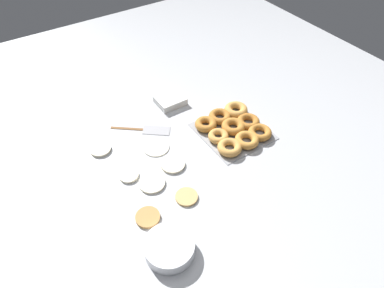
# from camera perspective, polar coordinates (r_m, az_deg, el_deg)

# --- Properties ---
(ground_plane) EXTENTS (3.00, 3.00, 0.00)m
(ground_plane) POSITION_cam_1_polar(r_m,az_deg,el_deg) (1.52, -3.45, -2.56)
(ground_plane) COLOR #B2B5BA
(pancake_0) EXTENTS (0.09, 0.09, 0.01)m
(pancake_0) POSITION_cam_1_polar(r_m,az_deg,el_deg) (1.38, -0.92, -8.79)
(pancake_0) COLOR tan
(pancake_0) RESTS_ON ground_plane
(pancake_1) EXTENTS (0.10, 0.10, 0.01)m
(pancake_1) POSITION_cam_1_polar(r_m,az_deg,el_deg) (1.60, -15.01, -0.82)
(pancake_1) COLOR beige
(pancake_1) RESTS_ON ground_plane
(pancake_2) EXTENTS (0.08, 0.08, 0.01)m
(pancake_2) POSITION_cam_1_polar(r_m,az_deg,el_deg) (1.47, -10.47, -5.17)
(pancake_2) COLOR beige
(pancake_2) RESTS_ON ground_plane
(pancake_3) EXTENTS (0.09, 0.09, 0.01)m
(pancake_3) POSITION_cam_1_polar(r_m,az_deg,el_deg) (1.33, -7.39, -12.02)
(pancake_3) COLOR #B27F42
(pancake_3) RESTS_ON ground_plane
(pancake_4) EXTENTS (0.11, 0.11, 0.01)m
(pancake_4) POSITION_cam_1_polar(r_m,az_deg,el_deg) (1.43, -6.69, -6.46)
(pancake_4) COLOR beige
(pancake_4) RESTS_ON ground_plane
(pancake_5) EXTENTS (0.11, 0.11, 0.01)m
(pancake_5) POSITION_cam_1_polar(r_m,az_deg,el_deg) (1.49, -3.20, -3.38)
(pancake_5) COLOR beige
(pancake_5) RESTS_ON ground_plane
(pancake_6) EXTENTS (0.12, 0.12, 0.01)m
(pancake_6) POSITION_cam_1_polar(r_m,az_deg,el_deg) (1.57, -5.99, -0.48)
(pancake_6) COLOR silver
(pancake_6) RESTS_ON ground_plane
(donut_tray) EXTENTS (0.32, 0.31, 0.04)m
(donut_tray) POSITION_cam_1_polar(r_m,az_deg,el_deg) (1.64, 6.95, 2.71)
(donut_tray) COLOR #93969B
(donut_tray) RESTS_ON ground_plane
(batter_bowl) EXTENTS (0.18, 0.18, 0.05)m
(batter_bowl) POSITION_cam_1_polar(r_m,az_deg,el_deg) (1.24, -3.78, -16.84)
(batter_bowl) COLOR white
(batter_bowl) RESTS_ON ground_plane
(container_stack) EXTENTS (0.12, 0.14, 0.04)m
(container_stack) POSITION_cam_1_polar(r_m,az_deg,el_deg) (1.80, -3.64, 7.28)
(container_stack) COLOR white
(container_stack) RESTS_ON ground_plane
(spatula) EXTENTS (0.21, 0.25, 0.01)m
(spatula) POSITION_cam_1_polar(r_m,az_deg,el_deg) (1.66, -7.05, 2.36)
(spatula) COLOR brown
(spatula) RESTS_ON ground_plane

